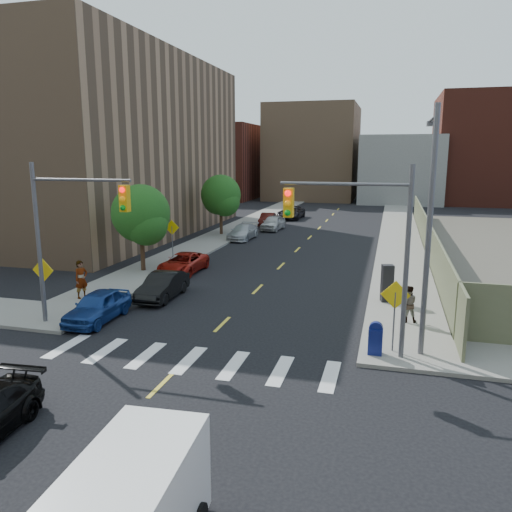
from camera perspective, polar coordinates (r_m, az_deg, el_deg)
The scene contains 28 objects.
ground at distance 15.41m, azimuth -14.06°, elevation -17.17°, with size 160.00×160.00×0.00m, color black.
sidewalk_nw at distance 55.63m, azimuth -0.19°, elevation 4.11°, with size 3.50×73.00×0.15m, color gray.
sidewalk_ne at distance 53.68m, azimuth 16.00°, elevation 3.38°, with size 3.50×73.00×0.15m, color gray.
fence_north at distance 40.24m, azimuth 18.90°, elevation 2.28°, with size 0.12×44.00×2.50m, color #696B4A.
building_nw at distance 50.71m, azimuth -19.95°, elevation 11.68°, with size 22.00×30.00×16.00m, color #8C6B4C.
bg_bldg_west at distance 86.65m, azimuth -4.36°, elevation 10.69°, with size 14.00×18.00×12.00m, color #592319.
bg_bldg_midwest at distance 84.67m, azimuth 6.58°, elevation 11.64°, with size 14.00×16.00×15.00m, color #8C6B4C.
bg_bldg_center at distance 81.72m, azimuth 16.20°, elevation 9.51°, with size 12.00×16.00×10.00m, color gray.
bg_bldg_east at distance 85.04m, azimuth 25.93°, elevation 10.91°, with size 18.00×18.00×16.00m, color #592319.
signal_nw at distance 22.04m, azimuth -20.71°, elevation 3.55°, with size 4.59×0.30×7.00m.
signal_ne at distance 17.92m, azimuth 12.15°, elevation 2.35°, with size 4.59×0.30×7.00m.
streetlight_ne at distance 18.75m, azimuth 19.19°, elevation 4.50°, with size 0.25×3.70×9.00m.
warn_sign_nw at distance 23.97m, azimuth -23.11°, elevation -2.21°, with size 1.06×0.06×2.83m.
warn_sign_ne at distance 18.95m, azimuth 15.60°, elevation -5.19°, with size 1.06×0.06×2.83m.
warn_sign_midwest at distance 35.32m, azimuth -9.57°, elevation 2.75°, with size 1.06×0.06×2.83m.
tree_west_near at distance 31.70m, azimuth -12.98°, elevation 4.33°, with size 3.66×3.64×5.52m.
tree_west_far at distance 45.41m, azimuth -4.03°, elevation 6.71°, with size 3.66×3.64×5.52m.
parked_car_blue at distance 23.38m, azimuth -17.64°, elevation -5.50°, with size 1.60×3.97×1.35m, color navy.
parked_car_black at distance 26.14m, azimuth -10.61°, elevation -3.37°, with size 1.41×4.03×1.33m, color black.
parked_car_red at distance 31.51m, azimuth -8.32°, elevation -0.83°, with size 2.04×4.43×1.23m, color #9C180F.
parked_car_silver at distance 43.51m, azimuth -1.51°, elevation 2.77°, with size 1.82×4.49×1.30m, color #ADB0B4.
parked_car_white at distance 48.89m, azimuth 1.96°, elevation 3.82°, with size 1.69×4.20×1.43m, color #B8B8B8.
parked_car_maroon at distance 52.08m, azimuth 1.31°, elevation 4.21°, with size 1.35×3.87×1.28m, color #40110C.
parked_car_grey at distance 57.71m, azimuth 4.04°, elevation 5.00°, with size 2.41×5.22×1.45m, color black.
mailbox at distance 18.87m, azimuth 13.50°, elevation -9.15°, with size 0.51×0.40×1.23m.
payphone at distance 25.43m, azimuth 14.75°, elevation -3.03°, with size 0.55×0.45×1.85m, color black.
pedestrian_west at distance 26.69m, azimuth -19.34°, elevation -2.53°, with size 0.71×0.46×1.94m, color gray.
pedestrian_east at distance 22.66m, azimuth 16.99°, elevation -5.26°, with size 0.78×0.61×1.61m, color gray.
Camera 1 is at (6.88, -11.68, 7.33)m, focal length 35.00 mm.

